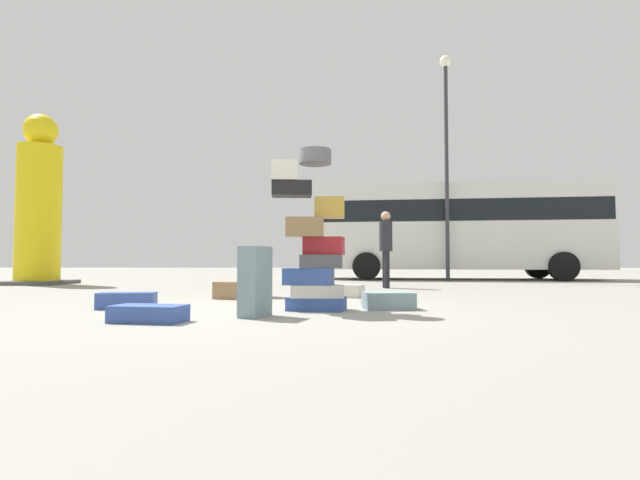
{
  "coord_description": "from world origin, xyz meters",
  "views": [
    {
      "loc": [
        0.67,
        -5.96,
        0.61
      ],
      "look_at": [
        0.49,
        1.81,
        0.95
      ],
      "focal_mm": 27.15,
      "sensor_mm": 36.0,
      "label": 1
    }
  ],
  "objects_px": {
    "suitcase_navy_left_side": "(149,314)",
    "suitcase_brown_behind_tower": "(237,290)",
    "suitcase_navy_foreground_near": "(127,301)",
    "parked_bus": "(456,225)",
    "suitcase_tower": "(313,246)",
    "suitcase_brown_foreground_far": "(263,280)",
    "suitcase_slate_upright_blue": "(255,282)",
    "person_bearded_onlooker": "(386,242)",
    "suitcase_cream_white_trunk": "(345,291)",
    "lamp_post": "(446,136)",
    "suitcase_slate_right_side": "(388,301)",
    "yellow_dummy_statue": "(39,208)"
  },
  "relations": [
    {
      "from": "suitcase_navy_foreground_near",
      "to": "parked_bus",
      "type": "bearing_deg",
      "value": 47.05
    },
    {
      "from": "suitcase_cream_white_trunk",
      "to": "yellow_dummy_statue",
      "type": "relative_size",
      "value": 0.13
    },
    {
      "from": "yellow_dummy_statue",
      "to": "parked_bus",
      "type": "xyz_separation_m",
      "value": [
        12.05,
        3.94,
        -0.2
      ]
    },
    {
      "from": "person_bearded_onlooker",
      "to": "suitcase_brown_behind_tower",
      "type": "bearing_deg",
      "value": -45.33
    },
    {
      "from": "suitcase_brown_foreground_far",
      "to": "lamp_post",
      "type": "xyz_separation_m",
      "value": [
        4.77,
        6.89,
        4.25
      ]
    },
    {
      "from": "suitcase_slate_upright_blue",
      "to": "person_bearded_onlooker",
      "type": "bearing_deg",
      "value": 87.65
    },
    {
      "from": "suitcase_cream_white_trunk",
      "to": "yellow_dummy_statue",
      "type": "distance_m",
      "value": 9.34
    },
    {
      "from": "suitcase_navy_left_side",
      "to": "parked_bus",
      "type": "bearing_deg",
      "value": 71.77
    },
    {
      "from": "suitcase_slate_right_side",
      "to": "suitcase_brown_behind_tower",
      "type": "bearing_deg",
      "value": 137.41
    },
    {
      "from": "suitcase_tower",
      "to": "suitcase_brown_foreground_far",
      "type": "bearing_deg",
      "value": 112.82
    },
    {
      "from": "suitcase_slate_right_side",
      "to": "yellow_dummy_statue",
      "type": "relative_size",
      "value": 0.14
    },
    {
      "from": "suitcase_slate_upright_blue",
      "to": "suitcase_cream_white_trunk",
      "type": "relative_size",
      "value": 1.28
    },
    {
      "from": "suitcase_brown_foreground_far",
      "to": "suitcase_navy_foreground_near",
      "type": "height_order",
      "value": "suitcase_brown_foreground_far"
    },
    {
      "from": "suitcase_tower",
      "to": "suitcase_navy_foreground_near",
      "type": "distance_m",
      "value": 2.5
    },
    {
      "from": "suitcase_navy_foreground_near",
      "to": "suitcase_brown_foreground_far",
      "type": "bearing_deg",
      "value": 44.62
    },
    {
      "from": "suitcase_brown_foreground_far",
      "to": "parked_bus",
      "type": "bearing_deg",
      "value": 51.98
    },
    {
      "from": "suitcase_slate_upright_blue",
      "to": "yellow_dummy_statue",
      "type": "bearing_deg",
      "value": 151.13
    },
    {
      "from": "suitcase_navy_left_side",
      "to": "suitcase_brown_behind_tower",
      "type": "relative_size",
      "value": 1.0
    },
    {
      "from": "yellow_dummy_statue",
      "to": "parked_bus",
      "type": "relative_size",
      "value": 0.48
    },
    {
      "from": "suitcase_slate_upright_blue",
      "to": "person_bearded_onlooker",
      "type": "relative_size",
      "value": 0.44
    },
    {
      "from": "suitcase_tower",
      "to": "suitcase_navy_left_side",
      "type": "distance_m",
      "value": 2.11
    },
    {
      "from": "suitcase_tower",
      "to": "lamp_post",
      "type": "height_order",
      "value": "lamp_post"
    },
    {
      "from": "suitcase_slate_right_side",
      "to": "lamp_post",
      "type": "height_order",
      "value": "lamp_post"
    },
    {
      "from": "suitcase_brown_behind_tower",
      "to": "parked_bus",
      "type": "xyz_separation_m",
      "value": [
        5.78,
        8.78,
        1.69
      ]
    },
    {
      "from": "suitcase_tower",
      "to": "suitcase_cream_white_trunk",
      "type": "xyz_separation_m",
      "value": [
        0.46,
        2.24,
        -0.7
      ]
    },
    {
      "from": "person_bearded_onlooker",
      "to": "suitcase_navy_left_side",
      "type": "bearing_deg",
      "value": -31.47
    },
    {
      "from": "parked_bus",
      "to": "suitcase_brown_behind_tower",
      "type": "bearing_deg",
      "value": -117.05
    },
    {
      "from": "yellow_dummy_statue",
      "to": "lamp_post",
      "type": "distance_m",
      "value": 11.93
    },
    {
      "from": "person_bearded_onlooker",
      "to": "yellow_dummy_statue",
      "type": "height_order",
      "value": "yellow_dummy_statue"
    },
    {
      "from": "suitcase_navy_left_side",
      "to": "suitcase_slate_right_side",
      "type": "height_order",
      "value": "suitcase_slate_right_side"
    },
    {
      "from": "lamp_post",
      "to": "yellow_dummy_statue",
      "type": "bearing_deg",
      "value": -167.8
    },
    {
      "from": "suitcase_tower",
      "to": "suitcase_navy_foreground_near",
      "type": "relative_size",
      "value": 2.85
    },
    {
      "from": "suitcase_navy_foreground_near",
      "to": "suitcase_brown_behind_tower",
      "type": "height_order",
      "value": "suitcase_brown_behind_tower"
    },
    {
      "from": "suitcase_slate_upright_blue",
      "to": "yellow_dummy_statue",
      "type": "height_order",
      "value": "yellow_dummy_statue"
    },
    {
      "from": "suitcase_brown_foreground_far",
      "to": "suitcase_brown_behind_tower",
      "type": "xyz_separation_m",
      "value": [
        -0.36,
        -0.43,
        -0.16
      ]
    },
    {
      "from": "suitcase_navy_foreground_near",
      "to": "suitcase_slate_right_side",
      "type": "xyz_separation_m",
      "value": [
        3.35,
        0.02,
        0.0
      ]
    },
    {
      "from": "suitcase_slate_upright_blue",
      "to": "parked_bus",
      "type": "bearing_deg",
      "value": 83.2
    },
    {
      "from": "yellow_dummy_statue",
      "to": "suitcase_cream_white_trunk",
      "type": "bearing_deg",
      "value": -28.69
    },
    {
      "from": "suitcase_tower",
      "to": "person_bearded_onlooker",
      "type": "relative_size",
      "value": 1.15
    },
    {
      "from": "suitcase_slate_right_side",
      "to": "yellow_dummy_statue",
      "type": "distance_m",
      "value": 10.84
    },
    {
      "from": "suitcase_navy_left_side",
      "to": "suitcase_slate_right_side",
      "type": "relative_size",
      "value": 1.15
    },
    {
      "from": "suitcase_navy_foreground_near",
      "to": "suitcase_cream_white_trunk",
      "type": "xyz_separation_m",
      "value": [
        2.86,
        2.07,
        0.0
      ]
    },
    {
      "from": "suitcase_navy_foreground_near",
      "to": "suitcase_cream_white_trunk",
      "type": "height_order",
      "value": "suitcase_cream_white_trunk"
    },
    {
      "from": "suitcase_tower",
      "to": "suitcase_slate_right_side",
      "type": "bearing_deg",
      "value": 11.58
    },
    {
      "from": "suitcase_cream_white_trunk",
      "to": "suitcase_navy_foreground_near",
      "type": "bearing_deg",
      "value": -125.08
    },
    {
      "from": "suitcase_brown_foreground_far",
      "to": "suitcase_navy_left_side",
      "type": "relative_size",
      "value": 0.83
    },
    {
      "from": "parked_bus",
      "to": "suitcase_slate_right_side",
      "type": "bearing_deg",
      "value": -102.56
    },
    {
      "from": "suitcase_navy_left_side",
      "to": "suitcase_brown_behind_tower",
      "type": "bearing_deg",
      "value": 93.17
    },
    {
      "from": "suitcase_brown_foreground_far",
      "to": "suitcase_slate_right_side",
      "type": "bearing_deg",
      "value": -51.91
    },
    {
      "from": "parked_bus",
      "to": "lamp_post",
      "type": "bearing_deg",
      "value": -107.51
    }
  ]
}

